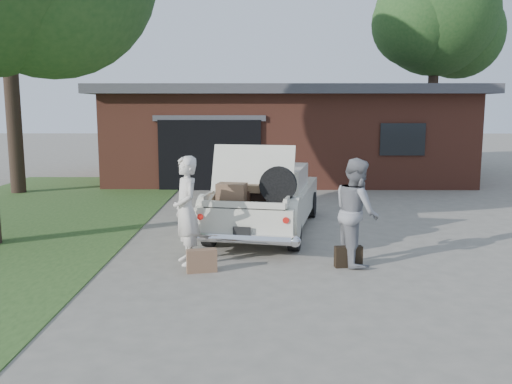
{
  "coord_description": "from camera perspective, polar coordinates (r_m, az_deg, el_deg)",
  "views": [
    {
      "loc": [
        0.07,
        -8.9,
        2.6
      ],
      "look_at": [
        0.0,
        0.6,
        1.1
      ],
      "focal_mm": 38.0,
      "sensor_mm": 36.0,
      "label": 1
    }
  ],
  "objects": [
    {
      "name": "woman_right",
      "position": [
        9.09,
        10.53,
        -2.03
      ],
      "size": [
        0.81,
        0.97,
        1.78
      ],
      "primitive_type": "imported",
      "rotation": [
        0.0,
        0.0,
        1.75
      ],
      "color": "gray",
      "rests_on": "ground"
    },
    {
      "name": "woman_left",
      "position": [
        9.03,
        -7.36,
        -1.94
      ],
      "size": [
        0.65,
        0.77,
        1.81
      ],
      "primitive_type": "imported",
      "rotation": [
        0.0,
        0.0,
        -1.18
      ],
      "color": "beige",
      "rests_on": "ground"
    },
    {
      "name": "grass_strip",
      "position": [
        13.39,
        -24.2,
        -2.98
      ],
      "size": [
        6.0,
        16.0,
        0.02
      ],
      "primitive_type": "cube",
      "color": "#2D4C1E",
      "rests_on": "ground"
    },
    {
      "name": "ground",
      "position": [
        9.27,
        -0.03,
        -7.31
      ],
      "size": [
        90.0,
        90.0,
        0.0
      ],
      "primitive_type": "plane",
      "color": "gray",
      "rests_on": "ground"
    },
    {
      "name": "tree_right",
      "position": [
        25.85,
        18.61,
        16.71
      ],
      "size": [
        6.08,
        5.29,
        9.22
      ],
      "color": "#38281E",
      "rests_on": "ground"
    },
    {
      "name": "suitcase_right",
      "position": [
        9.05,
        9.7,
        -6.72
      ],
      "size": [
        0.46,
        0.2,
        0.35
      ],
      "primitive_type": "cube",
      "rotation": [
        0.0,
        0.0,
        0.13
      ],
      "color": "black",
      "rests_on": "ground"
    },
    {
      "name": "suitcase_left",
      "position": [
        8.69,
        -5.74,
        -7.22
      ],
      "size": [
        0.5,
        0.26,
        0.37
      ],
      "primitive_type": "cube",
      "rotation": [
        0.0,
        0.0,
        0.23
      ],
      "color": "#855F44",
      "rests_on": "ground"
    },
    {
      "name": "sedan",
      "position": [
        11.41,
        1.05,
        -0.65
      ],
      "size": [
        2.66,
        4.96,
        1.9
      ],
      "rotation": [
        0.0,
        0.0,
        -0.19
      ],
      "color": "beige",
      "rests_on": "ground"
    },
    {
      "name": "house",
      "position": [
        20.42,
        3.0,
        6.34
      ],
      "size": [
        12.8,
        7.8,
        3.3
      ],
      "color": "brown",
      "rests_on": "ground"
    }
  ]
}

